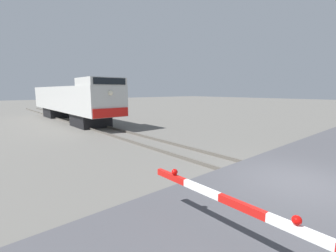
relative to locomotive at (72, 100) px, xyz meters
name	(u,v)px	position (x,y,z in m)	size (l,w,h in m)	color
ground_plane	(296,186)	(0.00, -20.31, -2.02)	(160.00, 160.00, 0.00)	#605E59
rail_track_left	(287,190)	(-0.72, -20.31, -1.94)	(0.08, 80.00, 0.15)	#59544C
rail_track_right	(305,178)	(0.72, -20.31, -1.94)	(0.08, 80.00, 0.15)	#59544C
road_surface	(296,184)	(0.00, -20.31, -1.94)	(36.00, 4.61, 0.15)	#47474C
locomotive	(72,100)	(0.00, 0.00, 0.00)	(2.81, 16.80, 3.87)	black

